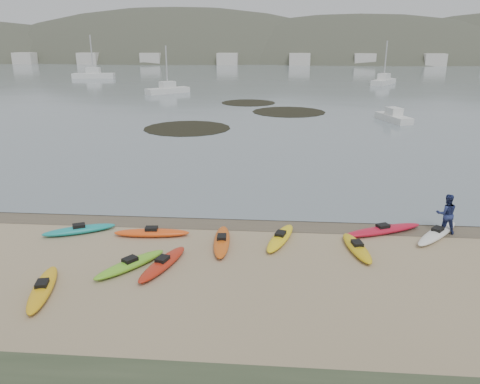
{
  "coord_description": "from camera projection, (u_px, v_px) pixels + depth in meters",
  "views": [
    {
      "loc": [
        1.8,
        -21.96,
        8.75
      ],
      "look_at": [
        0.0,
        0.0,
        1.5
      ],
      "focal_mm": 35.0,
      "sensor_mm": 36.0,
      "label": 1
    }
  ],
  "objects": [
    {
      "name": "person_east",
      "position": [
        446.0,
        214.0,
        21.82
      ],
      "size": [
        0.96,
        0.76,
        1.92
      ],
      "primitive_type": "imported",
      "rotation": [
        0.0,
        0.0,
        3.1
      ],
      "color": "navy",
      "rests_on": "ground"
    },
    {
      "name": "water",
      "position": [
        277.0,
        53.0,
        307.7
      ],
      "size": [
        1200.0,
        1200.0,
        0.0
      ],
      "primitive_type": "plane",
      "color": "slate",
      "rests_on": "ground"
    },
    {
      "name": "far_hills",
      "position": [
        363.0,
        96.0,
        209.22
      ],
      "size": [
        550.0,
        135.0,
        80.0
      ],
      "color": "#384235",
      "rests_on": "ground"
    },
    {
      "name": "kayaks",
      "position": [
        214.0,
        247.0,
        20.24
      ],
      "size": [
        21.76,
        9.83,
        0.34
      ],
      "color": "#D95712",
      "rests_on": "ground"
    },
    {
      "name": "moored_boats",
      "position": [
        286.0,
        80.0,
        97.78
      ],
      "size": [
        104.32,
        79.77,
        1.31
      ],
      "color": "silver",
      "rests_on": "ground"
    },
    {
      "name": "kelp_mats",
      "position": [
        246.0,
        114.0,
        56.72
      ],
      "size": [
        19.5,
        28.55,
        0.04
      ],
      "color": "black",
      "rests_on": "water"
    },
    {
      "name": "far_town",
      "position": [
        292.0,
        59.0,
        159.86
      ],
      "size": [
        199.0,
        5.0,
        4.0
      ],
      "color": "beige",
      "rests_on": "ground"
    },
    {
      "name": "ground",
      "position": [
        240.0,
        220.0,
        23.67
      ],
      "size": [
        600.0,
        600.0,
        0.0
      ],
      "primitive_type": "plane",
      "color": "tan",
      "rests_on": "ground"
    },
    {
      "name": "wet_sand",
      "position": [
        240.0,
        222.0,
        23.38
      ],
      "size": [
        60.0,
        60.0,
        0.0
      ],
      "primitive_type": "plane",
      "color": "brown",
      "rests_on": "ground"
    }
  ]
}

